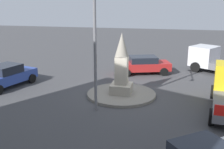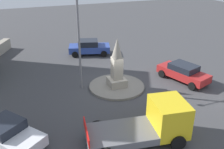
{
  "view_description": "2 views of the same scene",
  "coord_description": "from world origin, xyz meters",
  "px_view_note": "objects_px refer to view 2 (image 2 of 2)",
  "views": [
    {
      "loc": [
        16.17,
        2.88,
        5.93
      ],
      "look_at": [
        -0.03,
        -0.61,
        1.33
      ],
      "focal_mm": 44.16,
      "sensor_mm": 36.0,
      "label": 1
    },
    {
      "loc": [
        6.66,
        16.38,
        9.18
      ],
      "look_at": [
        0.62,
        0.57,
        1.45
      ],
      "focal_mm": 40.6,
      "sensor_mm": 36.0,
      "label": 2
    }
  ],
  "objects_px": {
    "car_red_far_side": "(183,72)",
    "car_white_waiting": "(8,134)",
    "truck_yellow_passing": "(152,123)",
    "streetlamp": "(78,31)",
    "monument": "(117,66)",
    "car_blue_approaching": "(89,47)"
  },
  "relations": [
    {
      "from": "monument",
      "to": "streetlamp",
      "type": "xyz_separation_m",
      "value": [
        2.59,
        -0.94,
        2.73
      ]
    },
    {
      "from": "monument",
      "to": "streetlamp",
      "type": "distance_m",
      "value": 3.88
    },
    {
      "from": "monument",
      "to": "car_white_waiting",
      "type": "distance_m",
      "value": 9.06
    },
    {
      "from": "car_white_waiting",
      "to": "streetlamp",
      "type": "bearing_deg",
      "value": -135.75
    },
    {
      "from": "streetlamp",
      "to": "car_red_far_side",
      "type": "xyz_separation_m",
      "value": [
        -8.14,
        1.73,
        -3.76
      ]
    },
    {
      "from": "streetlamp",
      "to": "car_white_waiting",
      "type": "relative_size",
      "value": 1.76
    },
    {
      "from": "streetlamp",
      "to": "car_blue_approaching",
      "type": "height_order",
      "value": "streetlamp"
    },
    {
      "from": "car_white_waiting",
      "to": "car_red_far_side",
      "type": "height_order",
      "value": "car_white_waiting"
    },
    {
      "from": "car_blue_approaching",
      "to": "truck_yellow_passing",
      "type": "bearing_deg",
      "value": 87.19
    },
    {
      "from": "monument",
      "to": "car_blue_approaching",
      "type": "distance_m",
      "value": 8.16
    },
    {
      "from": "car_white_waiting",
      "to": "car_red_far_side",
      "type": "xyz_separation_m",
      "value": [
        -13.48,
        -3.47,
        -0.0
      ]
    },
    {
      "from": "streetlamp",
      "to": "car_white_waiting",
      "type": "xyz_separation_m",
      "value": [
        5.34,
        5.2,
        -3.76
      ]
    },
    {
      "from": "car_red_far_side",
      "to": "truck_yellow_passing",
      "type": "xyz_separation_m",
      "value": [
        6.12,
        5.71,
        0.32
      ]
    },
    {
      "from": "car_red_far_side",
      "to": "car_white_waiting",
      "type": "bearing_deg",
      "value": 14.45
    },
    {
      "from": "monument",
      "to": "car_white_waiting",
      "type": "height_order",
      "value": "monument"
    },
    {
      "from": "monument",
      "to": "car_blue_approaching",
      "type": "bearing_deg",
      "value": -91.03
    },
    {
      "from": "monument",
      "to": "car_red_far_side",
      "type": "bearing_deg",
      "value": 171.97
    },
    {
      "from": "car_white_waiting",
      "to": "car_red_far_side",
      "type": "distance_m",
      "value": 13.92
    },
    {
      "from": "truck_yellow_passing",
      "to": "monument",
      "type": "bearing_deg",
      "value": -95.02
    },
    {
      "from": "monument",
      "to": "truck_yellow_passing",
      "type": "xyz_separation_m",
      "value": [
        0.57,
        6.5,
        -0.7
      ]
    },
    {
      "from": "car_white_waiting",
      "to": "truck_yellow_passing",
      "type": "distance_m",
      "value": 7.7
    },
    {
      "from": "monument",
      "to": "streetlamp",
      "type": "height_order",
      "value": "streetlamp"
    }
  ]
}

